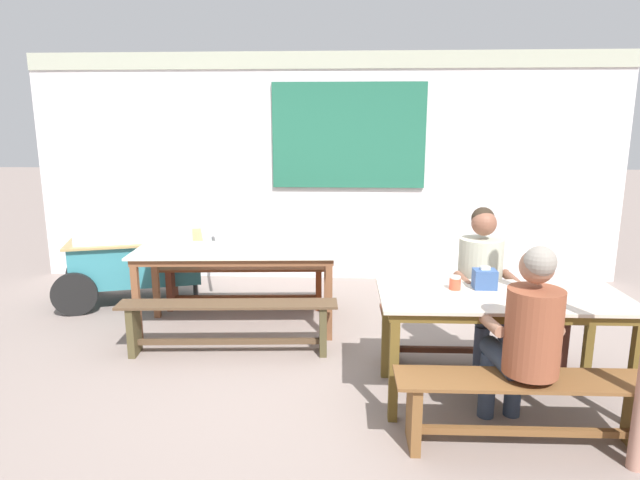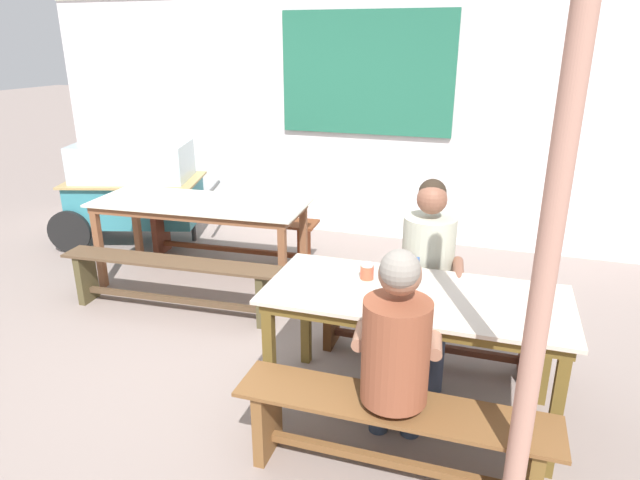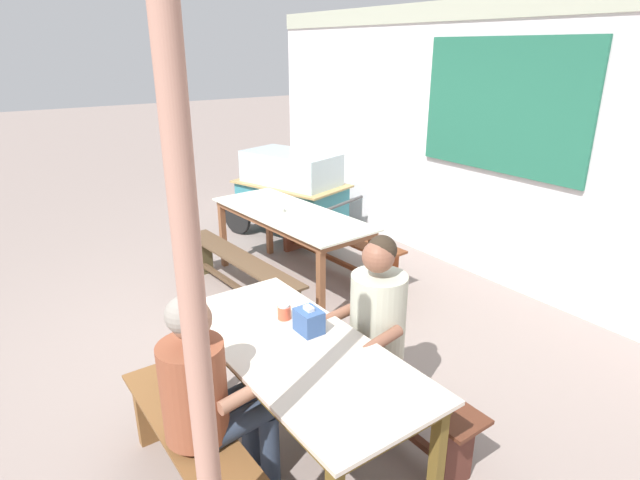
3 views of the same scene
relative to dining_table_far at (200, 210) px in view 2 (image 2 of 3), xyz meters
The scene contains 15 objects.
ground_plane 1.39m from the dining_table_far, 50.53° to the right, with size 40.00×40.00×0.00m, color gray.
backdrop_wall 2.12m from the dining_table_far, 67.30° to the left, with size 7.21×0.23×2.76m.
dining_table_far is the anchor object (origin of this frame).
dining_table_near 2.46m from the dining_table_far, 30.97° to the right, with size 1.70×0.78×0.78m.
bench_far_back 0.72m from the dining_table_far, 93.87° to the left, with size 1.82×0.44×0.45m.
bench_far_front 0.72m from the dining_table_far, 86.13° to the right, with size 1.86×0.37×0.45m.
bench_near_back 2.25m from the dining_table_far, 17.65° to the right, with size 1.58×0.29×0.45m.
bench_near_front 2.85m from the dining_table_far, 41.35° to the right, with size 1.58×0.34×0.45m.
food_cart 1.51m from the dining_table_far, 148.24° to the left, with size 1.84×1.24×1.09m.
person_right_near_table 2.23m from the dining_table_far, 19.27° to the right, with size 0.49×0.59×1.29m.
person_near_front 2.77m from the dining_table_far, 40.30° to the right, with size 0.47×0.60×1.26m.
tissue_box 2.32m from the dining_table_far, 29.14° to the right, with size 0.16×0.13×0.16m.
condiment_jar 2.15m from the dining_table_far, 32.76° to the right, with size 0.08×0.08×0.10m.
soup_bowl 0.16m from the dining_table_far, 131.77° to the right, with size 0.14×0.14×0.04m, color silver.
wooden_support_post 3.43m from the dining_table_far, 37.08° to the right, with size 0.09×0.09×2.56m, color tan.
Camera 2 is at (1.74, -3.19, 2.12)m, focal length 31.07 mm.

